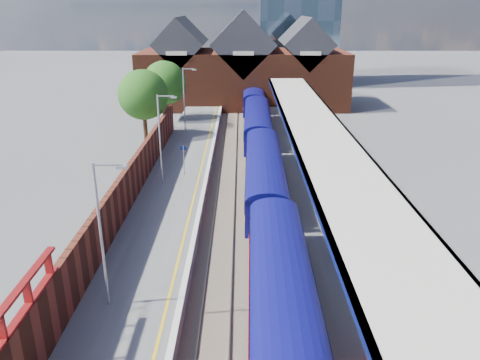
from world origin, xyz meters
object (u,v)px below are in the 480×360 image
(lamp_post_b, at_px, (103,227))
(parked_car_blue, at_px, (367,217))
(lamp_post_c, at_px, (161,134))
(parked_car_red, at_px, (425,358))
(platform_sign, at_px, (184,155))
(parked_car_dark, at_px, (450,336))
(lamp_post_d, at_px, (185,96))
(parked_car_silver, at_px, (377,214))
(train, at_px, (260,144))

(lamp_post_b, bearing_deg, parked_car_blue, 31.17)
(lamp_post_c, relative_size, parked_car_red, 1.68)
(lamp_post_c, xyz_separation_m, parked_car_red, (13.01, -20.38, -3.28))
(platform_sign, xyz_separation_m, parked_car_blue, (12.72, -9.48, -1.15))
(parked_car_dark, bearing_deg, parked_car_red, 144.00)
(lamp_post_d, height_order, parked_car_silver, lamp_post_d)
(parked_car_silver, bearing_deg, lamp_post_c, 40.72)
(lamp_post_b, distance_m, parked_car_dark, 15.20)
(platform_sign, bearing_deg, parked_car_silver, -34.86)
(parked_car_red, bearing_deg, platform_sign, 42.26)
(train, bearing_deg, parked_car_dark, -75.93)
(platform_sign, bearing_deg, parked_car_red, -62.51)
(parked_car_red, relative_size, parked_car_blue, 1.07)
(lamp_post_d, bearing_deg, lamp_post_c, -90.00)
(parked_car_blue, bearing_deg, platform_sign, 36.76)
(parked_car_dark, bearing_deg, platform_sign, 45.97)
(parked_car_blue, bearing_deg, lamp_post_b, 104.62)
(lamp_post_d, bearing_deg, platform_sign, -84.44)
(parked_car_red, distance_m, parked_car_dark, 1.96)
(platform_sign, distance_m, parked_car_silver, 16.36)
(parked_car_red, distance_m, parked_car_silver, 13.16)
(parked_car_blue, bearing_deg, lamp_post_c, 45.48)
(parked_car_silver, relative_size, parked_car_dark, 0.83)
(parked_car_silver, bearing_deg, parked_car_red, 149.48)
(lamp_post_c, distance_m, parked_car_dark, 24.23)
(parked_car_silver, height_order, parked_car_blue, parked_car_silver)
(lamp_post_c, height_order, parked_car_dark, lamp_post_c)
(lamp_post_b, height_order, platform_sign, lamp_post_b)
(lamp_post_d, distance_m, parked_car_silver, 27.81)
(lamp_post_b, bearing_deg, lamp_post_c, 90.00)
(parked_car_red, height_order, parked_car_blue, parked_car_red)
(train, relative_size, lamp_post_b, 9.42)
(train, relative_size, lamp_post_d, 9.42)
(platform_sign, distance_m, parked_car_red, 25.25)
(platform_sign, xyz_separation_m, parked_car_red, (11.64, -22.38, -0.98))
(lamp_post_c, distance_m, parked_car_red, 24.40)
(lamp_post_c, bearing_deg, parked_car_dark, -52.81)
(train, relative_size, parked_car_silver, 16.30)
(train, xyz_separation_m, lamp_post_c, (-7.86, -7.43, 2.87))
(lamp_post_b, relative_size, parked_car_dark, 1.44)
(lamp_post_b, distance_m, parked_car_red, 14.11)
(parked_car_dark, relative_size, parked_car_blue, 1.25)
(lamp_post_b, xyz_separation_m, parked_car_red, (13.01, -4.38, -3.28))
(train, distance_m, lamp_post_b, 24.88)
(lamp_post_c, height_order, platform_sign, lamp_post_c)
(platform_sign, xyz_separation_m, parked_car_silver, (13.40, -9.34, -1.02))
(parked_car_silver, bearing_deg, train, 2.21)
(lamp_post_b, distance_m, parked_car_silver, 17.44)
(parked_car_silver, distance_m, parked_car_blue, 0.70)
(lamp_post_b, bearing_deg, parked_car_red, -18.62)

